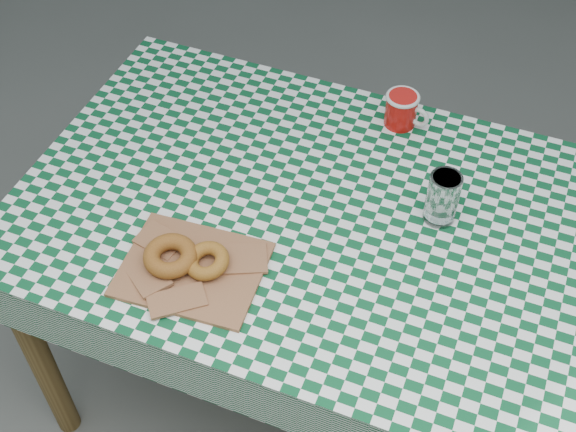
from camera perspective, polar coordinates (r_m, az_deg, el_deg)
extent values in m
plane|color=#51524D|center=(2.29, -2.06, -11.20)|extent=(60.00, 60.00, 0.00)
cube|color=brown|center=(1.95, 1.46, -7.07)|extent=(1.27, 0.87, 0.75)
cube|color=#0B4826|center=(1.65, 1.71, 0.39)|extent=(1.29, 0.89, 0.01)
cube|color=#965F41|center=(1.55, -7.18, -3.91)|extent=(0.29, 0.24, 0.01)
torus|color=brown|center=(1.54, -8.80, -2.98)|extent=(0.14, 0.14, 0.03)
torus|color=#99641F|center=(1.53, -6.10, -3.36)|extent=(0.13, 0.13, 0.03)
cylinder|color=silver|center=(1.62, 11.49, 1.33)|extent=(0.07, 0.07, 0.12)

